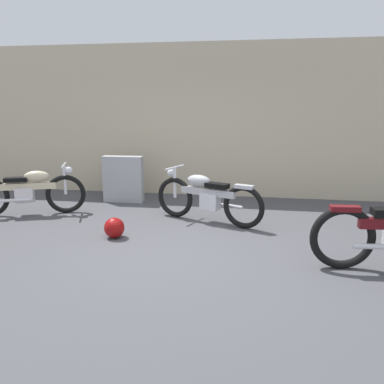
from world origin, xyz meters
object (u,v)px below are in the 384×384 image
stone_marker (123,179)px  helmet (114,228)px  motorcycle_silver (207,197)px  motorcycle_cream (28,191)px

stone_marker → helmet: stone_marker is taller
motorcycle_silver → stone_marker: bearing=-10.3°
stone_marker → helmet: 2.20m
motorcycle_silver → motorcycle_cream: 3.10m
stone_marker → motorcycle_cream: (-1.31, -1.18, -0.03)m
stone_marker → motorcycle_cream: 1.76m
motorcycle_silver → helmet: bearing=60.6°
stone_marker → helmet: size_ratio=3.06×
stone_marker → motorcycle_silver: stone_marker is taller
helmet → motorcycle_silver: bearing=39.3°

